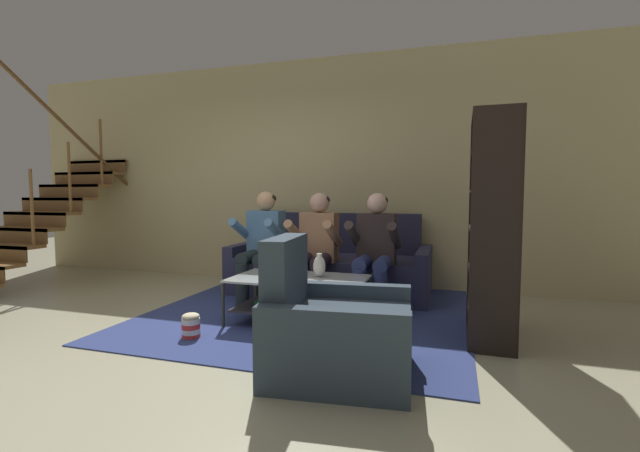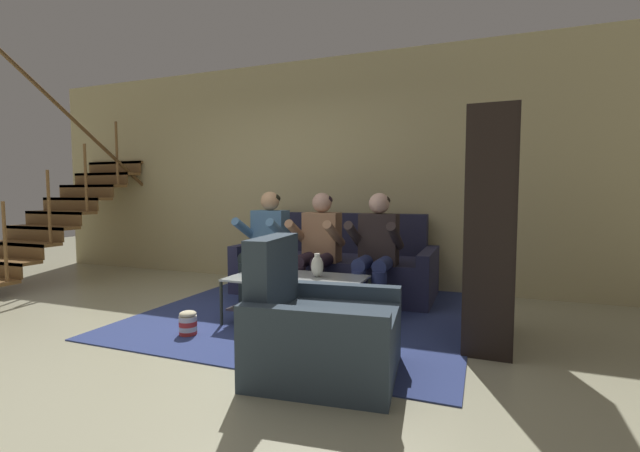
{
  "view_description": "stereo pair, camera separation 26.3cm",
  "coord_description": "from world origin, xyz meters",
  "px_view_note": "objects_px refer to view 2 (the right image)",
  "views": [
    {
      "loc": [
        2.0,
        -2.91,
        1.16
      ],
      "look_at": [
        0.77,
        1.02,
        0.86
      ],
      "focal_mm": 24.0,
      "sensor_mm": 36.0,
      "label": 1
    },
    {
      "loc": [
        2.24,
        -2.82,
        1.16
      ],
      "look_at": [
        0.77,
        1.02,
        0.86
      ],
      "focal_mm": 24.0,
      "sensor_mm": 36.0,
      "label": 2
    }
  ],
  "objects_px": {
    "person_seated_right": "(376,246)",
    "bookshelf": "(496,244)",
    "person_seated_left": "(266,241)",
    "book_stack": "(272,274)",
    "person_seated_middle": "(318,244)",
    "popcorn_tub": "(188,323)",
    "vase": "(317,266)",
    "coffee_table": "(297,293)",
    "armchair": "(320,332)",
    "couch": "(336,268)"
  },
  "relations": [
    {
      "from": "person_seated_right",
      "to": "bookshelf",
      "type": "height_order",
      "value": "bookshelf"
    },
    {
      "from": "person_seated_left",
      "to": "person_seated_right",
      "type": "bearing_deg",
      "value": -0.08
    },
    {
      "from": "book_stack",
      "to": "bookshelf",
      "type": "bearing_deg",
      "value": 8.69
    },
    {
      "from": "person_seated_middle",
      "to": "popcorn_tub",
      "type": "xyz_separation_m",
      "value": [
        -0.64,
        -1.31,
        -0.54
      ]
    },
    {
      "from": "vase",
      "to": "book_stack",
      "type": "relative_size",
      "value": 0.89
    },
    {
      "from": "person_seated_right",
      "to": "popcorn_tub",
      "type": "bearing_deg",
      "value": -133.88
    },
    {
      "from": "person_seated_middle",
      "to": "coffee_table",
      "type": "xyz_separation_m",
      "value": [
        0.06,
        -0.67,
        -0.37
      ]
    },
    {
      "from": "person_seated_middle",
      "to": "armchair",
      "type": "distance_m",
      "value": 1.78
    },
    {
      "from": "vase",
      "to": "book_stack",
      "type": "xyz_separation_m",
      "value": [
        -0.34,
        -0.23,
        -0.06
      ]
    },
    {
      "from": "person_seated_middle",
      "to": "popcorn_tub",
      "type": "bearing_deg",
      "value": -116.02
    },
    {
      "from": "popcorn_tub",
      "to": "book_stack",
      "type": "bearing_deg",
      "value": 43.56
    },
    {
      "from": "person_seated_right",
      "to": "coffee_table",
      "type": "xyz_separation_m",
      "value": [
        -0.56,
        -0.67,
        -0.37
      ]
    },
    {
      "from": "couch",
      "to": "coffee_table",
      "type": "bearing_deg",
      "value": -87.21
    },
    {
      "from": "person_seated_left",
      "to": "armchair",
      "type": "xyz_separation_m",
      "value": [
        1.26,
        -1.62,
        -0.38
      ]
    },
    {
      "from": "armchair",
      "to": "popcorn_tub",
      "type": "relative_size",
      "value": 4.68
    },
    {
      "from": "person_seated_left",
      "to": "person_seated_right",
      "type": "xyz_separation_m",
      "value": [
        1.24,
        -0.0,
        -0.01
      ]
    },
    {
      "from": "coffee_table",
      "to": "vase",
      "type": "bearing_deg",
      "value": 27.78
    },
    {
      "from": "vase",
      "to": "popcorn_tub",
      "type": "relative_size",
      "value": 1.02
    },
    {
      "from": "coffee_table",
      "to": "book_stack",
      "type": "relative_size",
      "value": 5.0
    },
    {
      "from": "vase",
      "to": "popcorn_tub",
      "type": "bearing_deg",
      "value": -139.76
    },
    {
      "from": "person_seated_left",
      "to": "bookshelf",
      "type": "relative_size",
      "value": 0.67
    },
    {
      "from": "armchair",
      "to": "popcorn_tub",
      "type": "bearing_deg",
      "value": 166.35
    },
    {
      "from": "person_seated_right",
      "to": "bookshelf",
      "type": "bearing_deg",
      "value": -26.24
    },
    {
      "from": "armchair",
      "to": "person_seated_left",
      "type": "bearing_deg",
      "value": 127.9
    },
    {
      "from": "person_seated_left",
      "to": "person_seated_right",
      "type": "relative_size",
      "value": 1.01
    },
    {
      "from": "person_seated_middle",
      "to": "vase",
      "type": "distance_m",
      "value": 0.64
    },
    {
      "from": "book_stack",
      "to": "person_seated_middle",
      "type": "bearing_deg",
      "value": 81.82
    },
    {
      "from": "person_seated_right",
      "to": "coffee_table",
      "type": "height_order",
      "value": "person_seated_right"
    },
    {
      "from": "couch",
      "to": "book_stack",
      "type": "height_order",
      "value": "couch"
    },
    {
      "from": "book_stack",
      "to": "popcorn_tub",
      "type": "xyz_separation_m",
      "value": [
        -0.52,
        -0.5,
        -0.36
      ]
    },
    {
      "from": "couch",
      "to": "armchair",
      "type": "distance_m",
      "value": 2.29
    },
    {
      "from": "couch",
      "to": "armchair",
      "type": "bearing_deg",
      "value": -73.7
    },
    {
      "from": "couch",
      "to": "armchair",
      "type": "xyz_separation_m",
      "value": [
        0.64,
        -2.2,
        -0.02
      ]
    },
    {
      "from": "vase",
      "to": "book_stack",
      "type": "height_order",
      "value": "vase"
    },
    {
      "from": "book_stack",
      "to": "person_seated_left",
      "type": "bearing_deg",
      "value": 121.71
    },
    {
      "from": "couch",
      "to": "person_seated_left",
      "type": "bearing_deg",
      "value": -137.04
    },
    {
      "from": "vase",
      "to": "coffee_table",
      "type": "bearing_deg",
      "value": -152.22
    },
    {
      "from": "bookshelf",
      "to": "popcorn_tub",
      "type": "bearing_deg",
      "value": -161.7
    },
    {
      "from": "vase",
      "to": "book_stack",
      "type": "bearing_deg",
      "value": -145.65
    },
    {
      "from": "book_stack",
      "to": "vase",
      "type": "bearing_deg",
      "value": 34.35
    },
    {
      "from": "person_seated_right",
      "to": "popcorn_tub",
      "type": "height_order",
      "value": "person_seated_right"
    },
    {
      "from": "bookshelf",
      "to": "coffee_table",
      "type": "bearing_deg",
      "value": -175.4
    },
    {
      "from": "person_seated_right",
      "to": "bookshelf",
      "type": "xyz_separation_m",
      "value": [
        1.08,
        -0.53,
        0.13
      ]
    },
    {
      "from": "vase",
      "to": "bookshelf",
      "type": "xyz_separation_m",
      "value": [
        1.48,
        0.05,
        0.26
      ]
    },
    {
      "from": "person_seated_middle",
      "to": "person_seated_right",
      "type": "bearing_deg",
      "value": -0.03
    },
    {
      "from": "couch",
      "to": "person_seated_left",
      "type": "distance_m",
      "value": 0.92
    },
    {
      "from": "book_stack",
      "to": "popcorn_tub",
      "type": "height_order",
      "value": "book_stack"
    },
    {
      "from": "coffee_table",
      "to": "book_stack",
      "type": "bearing_deg",
      "value": -140.53
    },
    {
      "from": "vase",
      "to": "person_seated_left",
      "type": "bearing_deg",
      "value": 145.14
    },
    {
      "from": "vase",
      "to": "bookshelf",
      "type": "relative_size",
      "value": 0.12
    }
  ]
}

